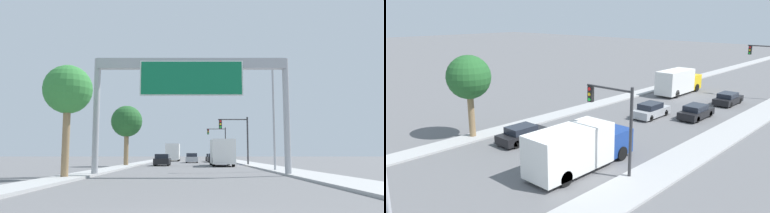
# 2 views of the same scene
# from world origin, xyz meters

# --- Properties ---
(sidewalk_right) EXTENTS (3.00, 120.00, 0.15)m
(sidewalk_right) POSITION_xyz_m (7.75, 60.00, 0.07)
(sidewalk_right) COLOR #A6A6A6
(sidewalk_right) RESTS_ON ground
(median_strip_left) EXTENTS (2.00, 120.00, 0.15)m
(median_strip_left) POSITION_xyz_m (-7.25, 60.00, 0.07)
(median_strip_left) COLOR #A6A6A6
(median_strip_left) RESTS_ON ground
(sign_gantry) EXTENTS (13.33, 0.73, 7.96)m
(sign_gantry) POSITION_xyz_m (0.00, 17.90, 6.39)
(sign_gantry) COLOR #9EA0A5
(sign_gantry) RESTS_ON ground
(car_near_right) EXTENTS (1.85, 4.46, 1.47)m
(car_near_right) POSITION_xyz_m (0.00, 51.22, 0.69)
(car_near_right) COLOR #A5A8AD
(car_near_right) RESTS_ON ground
(car_mid_left) EXTENTS (1.84, 4.46, 1.39)m
(car_mid_left) POSITION_xyz_m (3.50, 53.83, 0.66)
(car_mid_left) COLOR black
(car_mid_left) RESTS_ON ground
(car_near_left) EXTENTS (1.87, 4.41, 1.37)m
(car_near_left) POSITION_xyz_m (3.50, 61.79, 0.65)
(car_near_left) COLOR black
(car_near_left) RESTS_ON ground
(car_far_right) EXTENTS (1.80, 4.33, 1.39)m
(car_far_right) POSITION_xyz_m (-3.50, 37.75, 0.66)
(car_far_right) COLOR black
(car_far_right) RESTS_ON ground
(truck_box_primary) EXTENTS (2.49, 8.47, 3.03)m
(truck_box_primary) POSITION_xyz_m (3.50, 36.78, 1.55)
(truck_box_primary) COLOR navy
(truck_box_primary) RESTS_ON ground
(truck_box_secondary) EXTENTS (2.42, 8.09, 3.16)m
(truck_box_secondary) POSITION_xyz_m (-3.50, 63.06, 1.61)
(truck_box_secondary) COLOR yellow
(truck_box_secondary) RESTS_ON ground
(traffic_light_near_intersection) EXTENTS (3.65, 0.32, 5.84)m
(traffic_light_near_intersection) POSITION_xyz_m (5.59, 38.00, 3.90)
(traffic_light_near_intersection) COLOR #2D2D30
(traffic_light_near_intersection) RESTS_ON ground
(traffic_light_mid_block) EXTENTS (3.88, 0.32, 6.59)m
(traffic_light_mid_block) POSITION_xyz_m (5.59, 68.00, 4.38)
(traffic_light_mid_block) COLOR #2D2D30
(traffic_light_mid_block) RESTS_ON ground
(palm_tree_foreground) EXTENTS (2.90, 2.90, 6.73)m
(palm_tree_foreground) POSITION_xyz_m (-7.36, 14.79, 5.18)
(palm_tree_foreground) COLOR #8C704C
(palm_tree_foreground) RESTS_ON ground
(palm_tree_background) EXTENTS (3.57, 3.57, 6.91)m
(palm_tree_background) POSITION_xyz_m (-7.46, 35.61, 5.05)
(palm_tree_background) COLOR #8C704C
(palm_tree_background) RESTS_ON ground
(street_lamp_right) EXTENTS (2.38, 0.28, 9.20)m
(street_lamp_right) POSITION_xyz_m (6.59, 23.80, 5.36)
(street_lamp_right) COLOR #9EA0A5
(street_lamp_right) RESTS_ON ground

